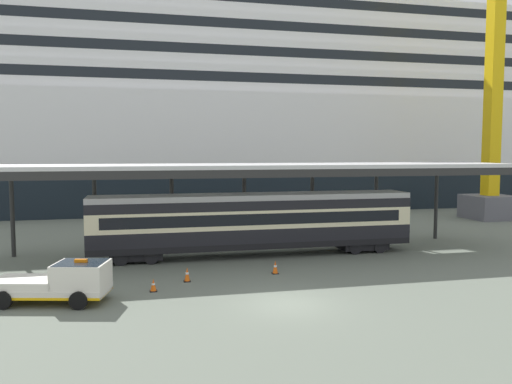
{
  "coord_description": "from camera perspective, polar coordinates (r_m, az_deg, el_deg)",
  "views": [
    {
      "loc": [
        -6.42,
        -21.55,
        6.92
      ],
      "look_at": [
        0.26,
        7.54,
        4.5
      ],
      "focal_mm": 35.57,
      "sensor_mm": 36.0,
      "label": 1
    }
  ],
  "objects": [
    {
      "name": "service_truck",
      "position": [
        25.07,
        -21.06,
        -9.36
      ],
      "size": [
        5.53,
        3.19,
        2.02
      ],
      "color": "silver",
      "rests_on": "ground"
    },
    {
      "name": "train_carriage",
      "position": [
        33.44,
        -0.22,
        -3.3
      ],
      "size": [
        21.11,
        2.81,
        4.11
      ],
      "color": "black",
      "rests_on": "ground"
    },
    {
      "name": "dockside_crane",
      "position": [
        57.94,
        25.71,
        13.46
      ],
      "size": [
        13.53,
        4.4,
        53.67
      ],
      "color": "#595960",
      "rests_on": "ground"
    },
    {
      "name": "traffic_cone_mid",
      "position": [
        27.47,
        -7.75,
        -9.17
      ],
      "size": [
        0.36,
        0.36,
        0.78
      ],
      "color": "black",
      "rests_on": "ground"
    },
    {
      "name": "traffic_cone_near",
      "position": [
        28.92,
        2.18,
        -8.45
      ],
      "size": [
        0.36,
        0.36,
        0.76
      ],
      "color": "black",
      "rests_on": "ground"
    },
    {
      "name": "ground_plane",
      "position": [
        23.53,
        3.57,
        -12.48
      ],
      "size": [
        400.0,
        400.0,
        0.0
      ],
      "primitive_type": "plane",
      "color": "#5F685B"
    },
    {
      "name": "platform_canopy",
      "position": [
        33.61,
        -0.4,
        2.64
      ],
      "size": [
        36.07,
        6.25,
        6.05
      ],
      "color": "silver",
      "rests_on": "ground"
    },
    {
      "name": "traffic_cone_far",
      "position": [
        25.9,
        -11.47,
        -10.23
      ],
      "size": [
        0.36,
        0.36,
        0.65
      ],
      "color": "black",
      "rests_on": "ground"
    },
    {
      "name": "cruise_ship",
      "position": [
        68.6,
        1.17,
        8.69
      ],
      "size": [
        162.06,
        24.48,
        34.94
      ],
      "color": "black",
      "rests_on": "ground"
    }
  ]
}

